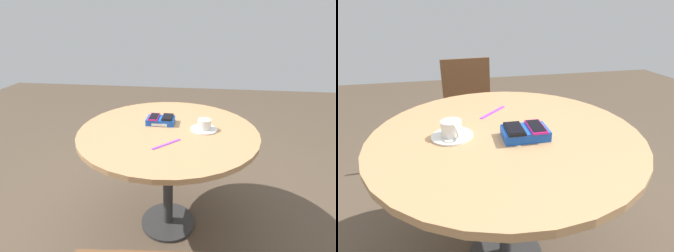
{
  "view_description": "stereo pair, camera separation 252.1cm",
  "coord_description": "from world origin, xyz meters",
  "views": [
    {
      "loc": [
        0.19,
        -1.52,
        1.43
      ],
      "look_at": [
        0.0,
        0.0,
        0.79
      ],
      "focal_mm": 28.0,
      "sensor_mm": 36.0,
      "label": 1
    },
    {
      "loc": [
        0.22,
        0.99,
        1.25
      ],
      "look_at": [
        0.0,
        0.0,
        0.79
      ],
      "focal_mm": 28.0,
      "sensor_mm": 36.0,
      "label": 2
    }
  ],
  "objects": [
    {
      "name": "phone_black",
      "position": [
        -0.01,
        0.09,
        0.81
      ],
      "size": [
        0.07,
        0.12,
        0.01
      ],
      "color": "black",
      "rests_on": "phone_box"
    },
    {
      "name": "phone_magenta",
      "position": [
        -0.1,
        0.09,
        0.81
      ],
      "size": [
        0.06,
        0.13,
        0.01
      ],
      "color": "#D11975",
      "rests_on": "phone_box"
    },
    {
      "name": "saucer",
      "position": [
        0.23,
        0.01,
        0.77
      ],
      "size": [
        0.17,
        0.17,
        0.01
      ],
      "primitive_type": "cylinder",
      "color": "silver",
      "rests_on": "round_table"
    },
    {
      "name": "lanyard_strap",
      "position": [
        0.02,
        -0.22,
        0.77
      ],
      "size": [
        0.15,
        0.15,
        0.0
      ],
      "primitive_type": "cube",
      "rotation": [
        0.0,
        0.0,
        0.79
      ],
      "color": "purple",
      "rests_on": "round_table"
    },
    {
      "name": "phone_box",
      "position": [
        -0.06,
        0.08,
        0.79
      ],
      "size": [
        0.18,
        0.12,
        0.04
      ],
      "color": "blue",
      "rests_on": "round_table"
    },
    {
      "name": "ground_plane",
      "position": [
        0.0,
        0.0,
        0.0
      ],
      "size": [
        8.0,
        8.0,
        0.0
      ],
      "primitive_type": "plane",
      "color": "brown"
    },
    {
      "name": "coffee_cup",
      "position": [
        0.23,
        0.02,
        0.81
      ],
      "size": [
        0.08,
        0.11,
        0.06
      ],
      "color": "silver",
      "rests_on": "saucer"
    },
    {
      "name": "round_table",
      "position": [
        0.0,
        0.0,
        0.67
      ],
      "size": [
        1.13,
        1.13,
        0.77
      ],
      "color": "#2D2D2D",
      "rests_on": "ground_plane"
    }
  ]
}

